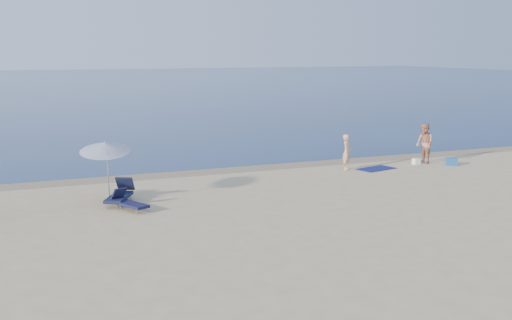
{
  "coord_description": "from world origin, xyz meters",
  "views": [
    {
      "loc": [
        -13.03,
        -7.25,
        5.32
      ],
      "look_at": [
        -3.24,
        16.0,
        1.0
      ],
      "focal_mm": 45.0,
      "sensor_mm": 36.0,
      "label": 1
    }
  ],
  "objects_px": {
    "person_left": "(347,152)",
    "umbrella_near": "(105,147)",
    "person_right": "(425,143)",
    "blue_cooler": "(451,162)"
  },
  "relations": [
    {
      "from": "person_left",
      "to": "person_right",
      "type": "xyz_separation_m",
      "value": [
        4.28,
        0.01,
        0.14
      ]
    },
    {
      "from": "person_left",
      "to": "blue_cooler",
      "type": "bearing_deg",
      "value": -59.99
    },
    {
      "from": "person_right",
      "to": "umbrella_near",
      "type": "relative_size",
      "value": 0.81
    },
    {
      "from": "person_right",
      "to": "umbrella_near",
      "type": "bearing_deg",
      "value": -79.79
    },
    {
      "from": "person_left",
      "to": "umbrella_near",
      "type": "bearing_deg",
      "value": 141.38
    },
    {
      "from": "person_left",
      "to": "blue_cooler",
      "type": "relative_size",
      "value": 3.22
    },
    {
      "from": "person_left",
      "to": "person_right",
      "type": "distance_m",
      "value": 4.28
    },
    {
      "from": "person_left",
      "to": "blue_cooler",
      "type": "xyz_separation_m",
      "value": [
        5.09,
        -0.97,
        -0.63
      ]
    },
    {
      "from": "person_left",
      "to": "umbrella_near",
      "type": "relative_size",
      "value": 0.69
    },
    {
      "from": "person_left",
      "to": "umbrella_near",
      "type": "distance_m",
      "value": 11.34
    }
  ]
}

